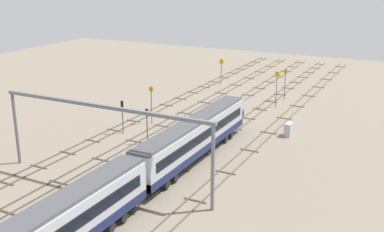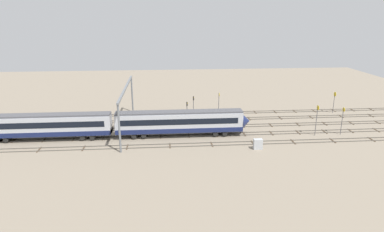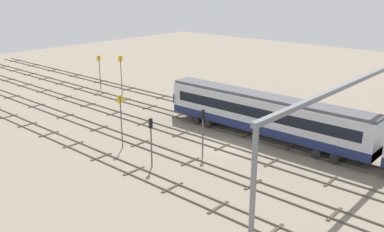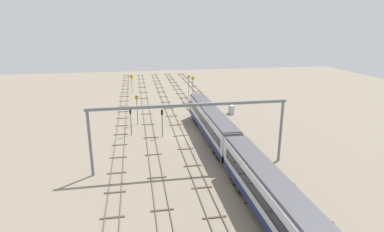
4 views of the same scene
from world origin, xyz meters
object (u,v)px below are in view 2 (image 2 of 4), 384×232
object	(u,v)px
speed_sign_near_foreground	(334,99)
speed_sign_far_trackside	(219,102)
relay_cabinet	(258,144)
signal_light_trackside_departure	(187,109)
signal_light_trackside_approach	(193,103)
speed_sign_mid_trackside	(343,117)
speed_sign_distant_end	(317,116)
train	(49,126)
overhead_gantry	(126,96)

from	to	relation	value
speed_sign_near_foreground	speed_sign_far_trackside	xyz separation A→B (m)	(-27.56, -1.01, 0.12)
speed_sign_near_foreground	relay_cabinet	xyz separation A→B (m)	(-23.78, -20.47, -2.50)
relay_cabinet	signal_light_trackside_departure	bearing A→B (deg)	125.97
signal_light_trackside_approach	speed_sign_mid_trackside	bearing A→B (deg)	-28.07
speed_sign_near_foreground	speed_sign_far_trackside	bearing A→B (deg)	-177.90
speed_sign_distant_end	signal_light_trackside_departure	xyz separation A→B (m)	(-24.14, 9.63, -0.80)
train	speed_sign_near_foreground	size ratio (longest dim) A/B	14.80
overhead_gantry	speed_sign_distant_end	bearing A→B (deg)	-10.97
train	signal_light_trackside_departure	size ratio (longest dim) A/B	15.99
train	signal_light_trackside_departure	distance (m)	27.33
overhead_gantry	speed_sign_far_trackside	distance (m)	21.11
speed_sign_distant_end	relay_cabinet	distance (m)	14.47
signal_light_trackside_approach	relay_cabinet	size ratio (longest dim) A/B	2.57
signal_light_trackside_departure	speed_sign_near_foreground	bearing A→B (deg)	8.10
speed_sign_far_trackside	speed_sign_distant_end	world-z (taller)	speed_sign_distant_end
train	speed_sign_near_foreground	world-z (taller)	speed_sign_near_foreground
speed_sign_mid_trackside	speed_sign_distant_end	distance (m)	5.21
train	speed_sign_mid_trackside	distance (m)	55.55
overhead_gantry	relay_cabinet	distance (m)	27.54
signal_light_trackside_approach	relay_cabinet	bearing A→B (deg)	-65.45
speed_sign_far_trackside	signal_light_trackside_approach	bearing A→B (deg)	168.45
signal_light_trackside_approach	train	bearing A→B (deg)	-155.19
signal_light_trackside_departure	relay_cabinet	distance (m)	19.25
train	speed_sign_distant_end	bearing A→B (deg)	-2.06
signal_light_trackside_departure	relay_cabinet	bearing A→B (deg)	-54.03
speed_sign_mid_trackside	speed_sign_far_trackside	distance (m)	25.71
train	speed_sign_near_foreground	distance (m)	62.54
overhead_gantry	speed_sign_distant_end	size ratio (longest dim) A/B	4.24
train	overhead_gantry	bearing A→B (deg)	20.80
speed_sign_near_foreground	speed_sign_mid_trackside	world-z (taller)	speed_sign_mid_trackside
signal_light_trackside_approach	signal_light_trackside_departure	size ratio (longest dim) A/B	0.99
train	signal_light_trackside_approach	distance (m)	30.86
overhead_gantry	speed_sign_far_trackside	size ratio (longest dim) A/B	4.53
overhead_gantry	speed_sign_mid_trackside	bearing A→B (deg)	-9.52
train	speed_sign_distant_end	world-z (taller)	speed_sign_distant_end
train	speed_sign_mid_trackside	bearing A→B (deg)	-1.78
signal_light_trackside_departure	relay_cabinet	world-z (taller)	signal_light_trackside_departure
signal_light_trackside_departure	speed_sign_mid_trackside	bearing A→B (deg)	-18.03
train	speed_sign_distant_end	xyz separation A→B (m)	(50.32, -1.81, 1.21)
speed_sign_mid_trackside	relay_cabinet	distance (m)	19.21
train	signal_light_trackside_departure	world-z (taller)	train
overhead_gantry	signal_light_trackside_departure	size ratio (longest dim) A/B	5.41
speed_sign_near_foreground	speed_sign_distant_end	xyz separation A→B (m)	(-10.88, -14.62, 0.46)
train	signal_light_trackside_departure	xyz separation A→B (m)	(26.19, 7.82, 0.41)
speed_sign_mid_trackside	signal_light_trackside_approach	size ratio (longest dim) A/B	1.17
train	overhead_gantry	world-z (taller)	overhead_gantry
speed_sign_distant_end	signal_light_trackside_approach	xyz separation A→B (m)	(-22.31, 14.76, -0.81)
signal_light_trackside_approach	signal_light_trackside_departure	xyz separation A→B (m)	(-1.82, -5.12, 0.02)
speed_sign_mid_trackside	relay_cabinet	world-z (taller)	speed_sign_mid_trackside
speed_sign_mid_trackside	signal_light_trackside_approach	world-z (taller)	speed_sign_mid_trackside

